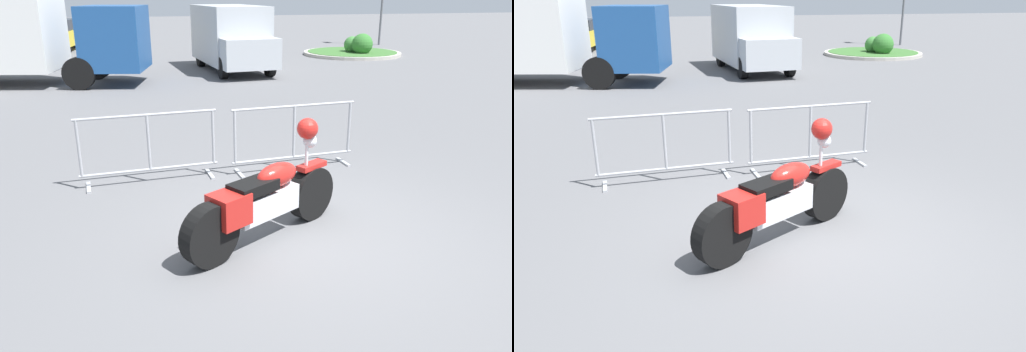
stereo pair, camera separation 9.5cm
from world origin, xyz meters
TOP-DOWN VIEW (x-y plane):
  - ground_plane at (0.00, 0.00)m, footprint 120.00×120.00m
  - motorcycle at (-0.59, 0.08)m, footprint 2.15×1.34m
  - crowd_barrier_near at (-1.75, 2.37)m, footprint 2.09×0.55m
  - crowd_barrier_far at (0.57, 2.37)m, footprint 2.09×0.55m
  - box_truck at (-5.39, 12.37)m, footprint 8.01×4.01m
  - delivery_van at (2.04, 13.55)m, footprint 2.27×5.12m
  - parked_car_yellow at (-4.84, 22.88)m, footprint 2.53×4.67m
  - pedestrian at (2.49, 15.91)m, footprint 0.47×0.47m
  - planter_island at (8.61, 16.78)m, footprint 4.51×4.51m

SIDE VIEW (x-z plane):
  - ground_plane at x=0.00m, z-range 0.00..0.00m
  - planter_island at x=8.61m, z-range -0.30..0.71m
  - motorcycle at x=-0.59m, z-range -0.16..1.18m
  - crowd_barrier_near at x=-1.75m, z-range 0.02..1.09m
  - crowd_barrier_far at x=0.57m, z-range 0.02..1.09m
  - parked_car_yellow at x=-4.84m, z-range 0.01..1.51m
  - pedestrian at x=2.49m, z-range 0.07..1.76m
  - delivery_van at x=2.04m, z-range 0.09..2.40m
  - box_truck at x=-5.39m, z-range 0.15..3.13m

